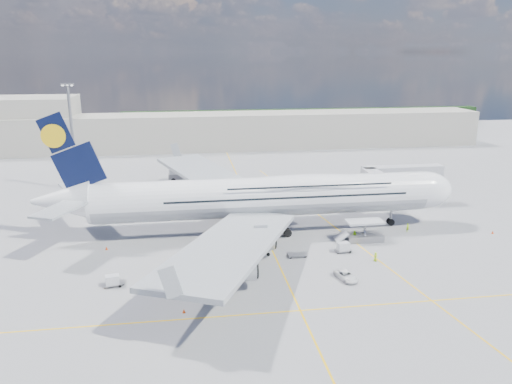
{
  "coord_description": "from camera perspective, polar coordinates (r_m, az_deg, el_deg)",
  "views": [
    {
      "loc": [
        -14.2,
        -76.72,
        32.39
      ],
      "look_at": [
        -1.69,
        8.0,
        8.3
      ],
      "focal_mm": 35.0,
      "sensor_mm": 36.0,
      "label": 1
    }
  ],
  "objects": [
    {
      "name": "taxi_line_main",
      "position": [
        84.48,
        1.94,
        -6.84
      ],
      "size": [
        0.25,
        220.0,
        0.01
      ],
      "primitive_type": "cube",
      "color": "yellow",
      "rests_on": "ground"
    },
    {
      "name": "crew_loader",
      "position": [
        90.54,
        11.21,
        -4.93
      ],
      "size": [
        1.11,
        1.16,
        1.89
      ],
      "primitive_type": "imported",
      "rotation": [
        0.0,
        0.0,
        -0.98
      ],
      "color": "#A6E618",
      "rests_on": "ground"
    },
    {
      "name": "crew_nose",
      "position": [
        97.44,
        16.94,
        -3.91
      ],
      "size": [
        0.68,
        0.53,
        1.63
      ],
      "primitive_type": "imported",
      "rotation": [
        0.0,
        0.0,
        0.25
      ],
      "color": "#C8FE1A",
      "rests_on": "ground"
    },
    {
      "name": "dolly_row_c",
      "position": [
        72.8,
        -9.86,
        -10.02
      ],
      "size": [
        3.36,
        2.15,
        1.98
      ],
      "rotation": [
        0.0,
        0.0,
        0.16
      ],
      "color": "gray",
      "rests_on": "ground"
    },
    {
      "name": "cone_wing_right_outer",
      "position": [
        66.63,
        -8.24,
        -13.29
      ],
      "size": [
        0.43,
        0.43,
        0.55
      ],
      "color": "#F4480C",
      "rests_on": "ground"
    },
    {
      "name": "cone_wing_left_outer",
      "position": [
        114.07,
        -5.75,
        -0.72
      ],
      "size": [
        0.47,
        0.47,
        0.59
      ],
      "color": "#F4480C",
      "rests_on": "ground"
    },
    {
      "name": "cargo_loader",
      "position": [
        90.94,
        12.13,
        -4.68
      ],
      "size": [
        8.53,
        3.2,
        3.67
      ],
      "color": "silver",
      "rests_on": "ground"
    },
    {
      "name": "dolly_row_a",
      "position": [
        76.04,
        -15.73,
        -9.88
      ],
      "size": [
        2.87,
        1.85,
        0.39
      ],
      "rotation": [
        0.0,
        0.0,
        -0.17
      ],
      "color": "gray",
      "rests_on": "ground"
    },
    {
      "name": "cone_nose",
      "position": [
        102.33,
        25.43,
        -4.17
      ],
      "size": [
        0.45,
        0.45,
        0.57
      ],
      "color": "#F4480C",
      "rests_on": "ground"
    },
    {
      "name": "hangar",
      "position": [
        186.79,
        -25.91,
        6.96
      ],
      "size": [
        40.0,
        22.0,
        18.0
      ],
      "primitive_type": "cube",
      "color": "#B2AD9E",
      "rests_on": "ground"
    },
    {
      "name": "taxi_line_cross",
      "position": [
        66.84,
        5.08,
        -13.34
      ],
      "size": [
        120.0,
        0.25,
        0.01
      ],
      "primitive_type": "cube",
      "color": "yellow",
      "rests_on": "ground"
    },
    {
      "name": "terminal",
      "position": [
        174.32,
        -3.66,
        6.97
      ],
      "size": [
        180.0,
        16.0,
        12.0
      ],
      "primitive_type": "cube",
      "color": "#B2AD9E",
      "rests_on": "ground"
    },
    {
      "name": "cone_wing_right_inner",
      "position": [
        82.43,
        -8.34,
        -7.39
      ],
      "size": [
        0.47,
        0.47,
        0.6
      ],
      "color": "#F4480C",
      "rests_on": "ground"
    },
    {
      "name": "cone_wing_left_inner",
      "position": [
        100.16,
        -2.91,
        -3.0
      ],
      "size": [
        0.49,
        0.49,
        0.62
      ],
      "color": "#F4480C",
      "rests_on": "ground"
    },
    {
      "name": "dolly_nose_far",
      "position": [
        82.69,
        4.73,
        -7.14
      ],
      "size": [
        3.18,
        1.81,
        0.45
      ],
      "rotation": [
        0.0,
        0.0,
        0.05
      ],
      "color": "gray",
      "rests_on": "ground"
    },
    {
      "name": "cone_tail",
      "position": [
        88.87,
        -16.72,
        -6.17
      ],
      "size": [
        0.46,
        0.46,
        0.59
      ],
      "color": "#F4480C",
      "rests_on": "ground"
    },
    {
      "name": "crew_wing",
      "position": [
        85.23,
        -2.8,
        -6.07
      ],
      "size": [
        0.66,
        1.0,
        1.59
      ],
      "primitive_type": "imported",
      "rotation": [
        0.0,
        0.0,
        1.24
      ],
      "color": "#BCFF1A",
      "rests_on": "ground"
    },
    {
      "name": "crew_van",
      "position": [
        82.75,
        13.5,
        -7.22
      ],
      "size": [
        0.74,
        0.88,
        1.53
      ],
      "primitive_type": "imported",
      "rotation": [
        0.0,
        0.0,
        1.97
      ],
      "color": "#B7E317",
      "rests_on": "ground"
    },
    {
      "name": "ground",
      "position": [
        84.48,
        1.94,
        -6.84
      ],
      "size": [
        300.0,
        300.0,
        0.0
      ],
      "primitive_type": "plane",
      "color": "gray",
      "rests_on": "ground"
    },
    {
      "name": "dolly_back",
      "position": [
        75.25,
        -16.08,
        -9.69
      ],
      "size": [
        2.82,
        1.82,
        1.66
      ],
      "rotation": [
        0.0,
        0.0,
        0.17
      ],
      "color": "gray",
      "rests_on": "ground"
    },
    {
      "name": "baggage_tug",
      "position": [
        82.81,
        0.71,
        -6.77
      ],
      "size": [
        2.73,
        1.48,
        1.63
      ],
      "rotation": [
        0.0,
        0.0,
        0.11
      ],
      "color": "silver",
      "rests_on": "ground"
    },
    {
      "name": "tree_line",
      "position": [
        225.19,
        5.65,
        8.4
      ],
      "size": [
        160.0,
        6.0,
        8.0
      ],
      "primitive_type": "cube",
      "color": "#193814",
      "rests_on": "ground"
    },
    {
      "name": "jet_bridge",
      "position": [
        110.12,
        15.42,
        1.73
      ],
      "size": [
        18.8,
        12.1,
        8.5
      ],
      "color": "#B7B7BC",
      "rests_on": "ground"
    },
    {
      "name": "dolly_row_b",
      "position": [
        74.71,
        -9.57,
        -9.45
      ],
      "size": [
        2.96,
        2.12,
        1.69
      ],
      "rotation": [
        0.0,
        0.0,
        0.29
      ],
      "color": "gray",
      "rests_on": "ground"
    },
    {
      "name": "taxi_line_diag",
      "position": [
        96.77,
        9.07,
        -4.05
      ],
      "size": [
        14.16,
        99.06,
        0.01
      ],
      "primitive_type": "cube",
      "rotation": [
        0.0,
        0.0,
        0.14
      ],
      "color": "yellow",
      "rests_on": "ground"
    },
    {
      "name": "service_van",
      "position": [
        75.68,
        10.25,
        -9.39
      ],
      "size": [
        3.03,
        4.76,
        1.22
      ],
      "primitive_type": "imported",
      "rotation": [
        0.0,
        0.0,
        0.24
      ],
      "color": "white",
      "rests_on": "ground"
    },
    {
      "name": "crew_tug",
      "position": [
        77.67,
        -2.61,
        -8.15
      ],
      "size": [
        1.44,
        1.08,
        1.99
      ],
      "primitive_type": "imported",
      "rotation": [
        0.0,
        0.0,
        0.29
      ],
      "color": "#A8F119",
      "rests_on": "ground"
    },
    {
      "name": "airliner",
      "position": [
        91.55,
        1.02,
        -0.48
      ],
      "size": [
        77.26,
        79.15,
        23.71
      ],
      "color": "white",
      "rests_on": "ground"
    },
    {
      "name": "light_mast",
      "position": [
        125.9,
        -20.24,
        5.98
      ],
      "size": [
        3.0,
        0.7,
        25.5
      ],
      "color": "gray",
      "rests_on": "ground"
    },
    {
      "name": "dolly_nose_near",
      "position": [
        85.21,
        9.94,
        -6.21
      ],
      "size": [
        2.88,
        1.83,
        1.71
      ],
      "rotation": [
        0.0,
        0.0,
        0.15
      ],
      "color": "gray",
      "rests_on": "ground"
    },
    {
      "name": "catering_truck_inner",
      "position": [
        112.77,
        -7.04,
        -0.13
      ],
      "size": [
        6.84,
        3.51,
        3.89
      ],
      "rotation": [
        0.0,
        0.0,
        -0.19
      ],
      "color": "gray",
      "rests_on": "ground"
    },
    {
      "name": "catering_truck_outer",
      "position": [
        130.79,
        -8.48,
        2.09
      ],
      "size": [
        7.34,
        3.31,
        4.27
      ],
      "rotation": [
        0.0,
        0.0,
        0.11
      ],
      "color": "gray",
      "rests_on": "ground"
    }
  ]
}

